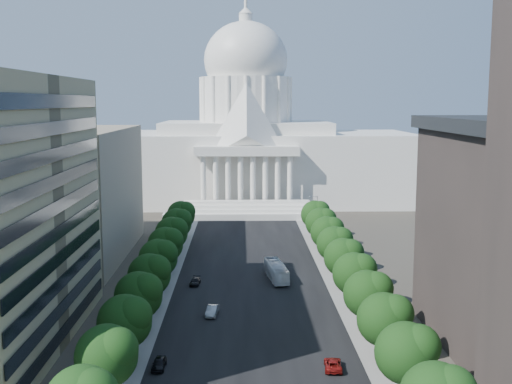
{
  "coord_description": "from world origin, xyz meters",
  "views": [
    {
      "loc": [
        -1.84,
        -49.45,
        36.25
      ],
      "look_at": [
        1.2,
        80.05,
        17.96
      ],
      "focal_mm": 45.0,
      "sensor_mm": 36.0,
      "label": 1
    }
  ],
  "objects": [
    {
      "name": "tree_r_e",
      "position": [
        18.34,
        59.81,
        6.45
      ],
      "size": [
        7.79,
        7.6,
        9.97
      ],
      "color": "#33261C",
      "rests_on": "ground"
    },
    {
      "name": "car_red",
      "position": [
        10.63,
        33.54,
        0.7
      ],
      "size": [
        2.72,
        5.19,
        1.39
      ],
      "primitive_type": "imported",
      "rotation": [
        0.0,
        0.0,
        3.06
      ],
      "color": "maroon",
      "rests_on": "ground"
    },
    {
      "name": "tree_l_c",
      "position": [
        -17.66,
        35.81,
        6.45
      ],
      "size": [
        7.79,
        7.6,
        9.97
      ],
      "color": "#33261C",
      "rests_on": "ground"
    },
    {
      "name": "streetlight_d",
      "position": [
        19.9,
        85.0,
        5.82
      ],
      "size": [
        2.61,
        0.44,
        9.0
      ],
      "color": "gray",
      "rests_on": "ground"
    },
    {
      "name": "tree_r_c",
      "position": [
        18.34,
        35.81,
        6.45
      ],
      "size": [
        7.79,
        7.6,
        9.97
      ],
      "color": "#33261C",
      "rests_on": "ground"
    },
    {
      "name": "tree_l_h",
      "position": [
        -17.66,
        95.81,
        6.45
      ],
      "size": [
        7.79,
        7.6,
        9.97
      ],
      "color": "#33261C",
      "rests_on": "ground"
    },
    {
      "name": "tree_l_e",
      "position": [
        -17.66,
        59.81,
        6.45
      ],
      "size": [
        7.79,
        7.6,
        9.97
      ],
      "color": "#33261C",
      "rests_on": "ground"
    },
    {
      "name": "tree_l_j",
      "position": [
        -17.66,
        119.81,
        6.45
      ],
      "size": [
        7.79,
        7.6,
        9.97
      ],
      "color": "#33261C",
      "rests_on": "ground"
    },
    {
      "name": "tree_r_f",
      "position": [
        18.34,
        71.81,
        6.45
      ],
      "size": [
        7.79,
        7.6,
        9.97
      ],
      "color": "#33261C",
      "rests_on": "ground"
    },
    {
      "name": "sidewalk_right",
      "position": [
        19.0,
        90.0,
        0.0
      ],
      "size": [
        8.0,
        260.0,
        0.02
      ],
      "primitive_type": "cube",
      "color": "gray",
      "rests_on": "ground"
    },
    {
      "name": "tree_r_d",
      "position": [
        18.34,
        47.81,
        6.45
      ],
      "size": [
        7.79,
        7.6,
        9.97
      ],
      "color": "#33261C",
      "rests_on": "ground"
    },
    {
      "name": "tree_r_j",
      "position": [
        18.34,
        119.81,
        6.45
      ],
      "size": [
        7.79,
        7.6,
        9.97
      ],
      "color": "#33261C",
      "rests_on": "ground"
    },
    {
      "name": "streetlight_c",
      "position": [
        19.9,
        60.0,
        5.82
      ],
      "size": [
        2.61,
        0.44,
        9.0
      ],
      "color": "gray",
      "rests_on": "ground"
    },
    {
      "name": "tree_r_b",
      "position": [
        18.34,
        23.81,
        6.45
      ],
      "size": [
        7.79,
        7.6,
        9.97
      ],
      "color": "#33261C",
      "rests_on": "ground"
    },
    {
      "name": "road_asphalt",
      "position": [
        0.0,
        90.0,
        0.0
      ],
      "size": [
        30.0,
        260.0,
        0.01
      ],
      "primitive_type": "cube",
      "color": "black",
      "rests_on": "ground"
    },
    {
      "name": "streetlight_f",
      "position": [
        19.9,
        135.0,
        5.82
      ],
      "size": [
        2.61,
        0.44,
        9.0
      ],
      "color": "gray",
      "rests_on": "ground"
    },
    {
      "name": "tree_l_i",
      "position": [
        -17.66,
        107.81,
        6.45
      ],
      "size": [
        7.79,
        7.6,
        9.97
      ],
      "color": "#33261C",
      "rests_on": "ground"
    },
    {
      "name": "office_block_left_far",
      "position": [
        -48.0,
        100.0,
        15.0
      ],
      "size": [
        38.0,
        52.0,
        30.0
      ],
      "primitive_type": "cube",
      "color": "gray",
      "rests_on": "ground"
    },
    {
      "name": "tree_l_g",
      "position": [
        -17.66,
        83.81,
        6.45
      ],
      "size": [
        7.79,
        7.6,
        9.97
      ],
      "color": "#33261C",
      "rests_on": "ground"
    },
    {
      "name": "tree_l_b",
      "position": [
        -17.66,
        23.81,
        6.45
      ],
      "size": [
        7.79,
        7.6,
        9.97
      ],
      "color": "#33261C",
      "rests_on": "ground"
    },
    {
      "name": "tree_l_f",
      "position": [
        -17.66,
        71.81,
        6.45
      ],
      "size": [
        7.79,
        7.6,
        9.97
      ],
      "color": "#33261C",
      "rests_on": "ground"
    },
    {
      "name": "capitol",
      "position": [
        0.0,
        184.89,
        20.01
      ],
      "size": [
        120.0,
        56.0,
        73.0
      ],
      "color": "white",
      "rests_on": "ground"
    },
    {
      "name": "tree_l_d",
      "position": [
        -17.66,
        47.81,
        6.45
      ],
      "size": [
        7.79,
        7.6,
        9.97
      ],
      "color": "#33261C",
      "rests_on": "ground"
    },
    {
      "name": "car_dark_a",
      "position": [
        -13.16,
        34.3,
        0.73
      ],
      "size": [
        1.9,
        4.37,
        1.47
      ],
      "primitive_type": "imported",
      "rotation": [
        0.0,
        0.0,
        -0.04
      ],
      "color": "black",
      "rests_on": "ground"
    },
    {
      "name": "sidewalk_left",
      "position": [
        -19.0,
        90.0,
        0.0
      ],
      "size": [
        8.0,
        260.0,
        0.02
      ],
      "primitive_type": "cube",
      "color": "gray",
      "rests_on": "ground"
    },
    {
      "name": "streetlight_b",
      "position": [
        19.9,
        35.0,
        5.82
      ],
      "size": [
        2.61,
        0.44,
        9.0
      ],
      "color": "gray",
      "rests_on": "ground"
    },
    {
      "name": "city_bus",
      "position": [
        5.33,
        78.36,
        1.79
      ],
      "size": [
        4.7,
        13.15,
        3.58
      ],
      "primitive_type": "imported",
      "rotation": [
        0.0,
        0.0,
        0.13
      ],
      "color": "white",
      "rests_on": "ground"
    },
    {
      "name": "car_silver",
      "position": [
        -6.86,
        56.27,
        0.81
      ],
      "size": [
        2.3,
        5.1,
        1.62
      ],
      "primitive_type": "imported",
      "rotation": [
        0.0,
        0.0,
        -0.12
      ],
      "color": "#95979C",
      "rests_on": "ground"
    },
    {
      "name": "streetlight_e",
      "position": [
        19.9,
        110.0,
        5.82
      ],
      "size": [
        2.61,
        0.44,
        9.0
      ],
      "color": "gray",
      "rests_on": "ground"
    },
    {
      "name": "tree_r_i",
      "position": [
        18.34,
        107.81,
        6.45
      ],
      "size": [
        7.79,
        7.6,
        9.97
      ],
      "color": "#33261C",
      "rests_on": "ground"
    },
    {
      "name": "car_dark_b",
      "position": [
        -11.07,
        74.77,
        0.66
      ],
      "size": [
        2.19,
        4.65,
        1.31
      ],
      "primitive_type": "imported",
      "rotation": [
        0.0,
        0.0,
        -0.08
      ],
      "color": "black",
      "rests_on": "ground"
    },
    {
      "name": "tree_r_h",
      "position": [
        18.34,
        95.81,
        6.45
      ],
      "size": [
        7.79,
        7.6,
        9.97
      ],
      "color": "#33261C",
      "rests_on": "ground"
    },
    {
      "name": "tree_r_g",
      "position": [
        18.34,
        83.81,
        6.45
      ],
      "size": [
        7.79,
        7.6,
        9.97
      ],
      "color": "#33261C",
      "rests_on": "ground"
    }
  ]
}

